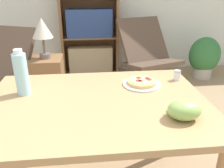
# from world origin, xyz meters

# --- Properties ---
(dining_table) EXTENTS (1.21, 0.87, 0.73)m
(dining_table) POSITION_xyz_m (0.10, 0.08, 0.63)
(dining_table) COLOR tan
(dining_table) RESTS_ON ground_plane
(pizza_on_plate) EXTENTS (0.24, 0.24, 0.04)m
(pizza_on_plate) POSITION_xyz_m (0.39, 0.27, 0.74)
(pizza_on_plate) COLOR white
(pizza_on_plate) RESTS_ON dining_table
(grape_bunch) EXTENTS (0.16, 0.12, 0.09)m
(grape_bunch) POSITION_xyz_m (0.50, -0.14, 0.77)
(grape_bunch) COLOR #93BC5B
(grape_bunch) RESTS_ON dining_table
(drink_bottle) EXTENTS (0.08, 0.08, 0.26)m
(drink_bottle) POSITION_xyz_m (-0.31, 0.21, 0.85)
(drink_bottle) COLOR #A3DBEA
(drink_bottle) RESTS_ON dining_table
(salt_shaker) EXTENTS (0.04, 0.04, 0.07)m
(salt_shaker) POSITION_xyz_m (0.64, 0.32, 0.76)
(salt_shaker) COLOR white
(salt_shaker) RESTS_ON dining_table
(lounge_chair_far) EXTENTS (0.82, 0.92, 0.88)m
(lounge_chair_far) POSITION_xyz_m (0.86, 1.87, 0.29)
(lounge_chair_far) COLOR slate
(lounge_chair_far) RESTS_ON ground_plane
(bookshelf) EXTENTS (0.83, 0.30, 1.68)m
(bookshelf) POSITION_xyz_m (0.11, 2.45, 0.80)
(bookshelf) COLOR brown
(bookshelf) RESTS_ON ground_plane
(side_table) EXTENTS (0.34, 0.34, 0.58)m
(side_table) POSITION_xyz_m (-0.38, 1.40, 0.29)
(side_table) COLOR brown
(side_table) RESTS_ON ground_plane
(table_lamp) EXTENTS (0.21, 0.21, 0.42)m
(table_lamp) POSITION_xyz_m (-0.38, 1.40, 0.88)
(table_lamp) COLOR #665B51
(table_lamp) RESTS_ON side_table
(potted_plant_floor) EXTENTS (0.45, 0.38, 0.60)m
(potted_plant_floor) POSITION_xyz_m (1.76, 2.11, 0.31)
(potted_plant_floor) COLOR #BCB2A3
(potted_plant_floor) RESTS_ON ground_plane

